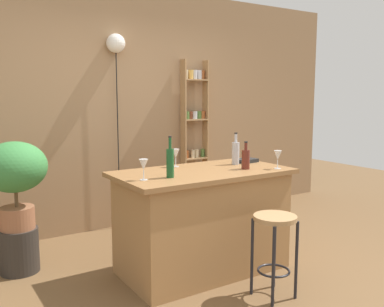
{
  "coord_description": "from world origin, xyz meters",
  "views": [
    {
      "loc": [
        -2.04,
        -2.72,
        1.57
      ],
      "look_at": [
        0.05,
        0.55,
        1.02
      ],
      "focal_mm": 39.67,
      "sensor_mm": 36.0,
      "label": 1
    }
  ],
  "objects": [
    {
      "name": "kitchen_counter",
      "position": [
        0.0,
        0.3,
        0.46
      ],
      "size": [
        1.53,
        0.81,
        0.91
      ],
      "color": "#9E7042",
      "rests_on": "ground"
    },
    {
      "name": "wine_glass_center",
      "position": [
        -0.62,
        0.2,
        1.03
      ],
      "size": [
        0.07,
        0.07,
        0.16
      ],
      "color": "silver",
      "rests_on": "kitchen_counter"
    },
    {
      "name": "wine_glass_right",
      "position": [
        -0.1,
        0.59,
        1.03
      ],
      "size": [
        0.07,
        0.07,
        0.16
      ],
      "color": "silver",
      "rests_on": "kitchen_counter"
    },
    {
      "name": "bar_stool",
      "position": [
        0.18,
        -0.42,
        0.48
      ],
      "size": [
        0.33,
        0.33,
        0.65
      ],
      "color": "black",
      "rests_on": "ground"
    },
    {
      "name": "bottle_spirits_clear",
      "position": [
        0.44,
        0.4,
        1.02
      ],
      "size": [
        0.07,
        0.07,
        0.3
      ],
      "color": "#B2B2B7",
      "rests_on": "kitchen_counter"
    },
    {
      "name": "pendant_globe_light",
      "position": [
        -0.14,
        1.84,
        2.1
      ],
      "size": [
        0.21,
        0.21,
        2.24
      ],
      "color": "black",
      "rests_on": "ground"
    },
    {
      "name": "bottle_wine_red",
      "position": [
        0.36,
        0.15,
        1.0
      ],
      "size": [
        0.07,
        0.07,
        0.25
      ],
      "color": "#5B2319",
      "rests_on": "kitchen_counter"
    },
    {
      "name": "bottle_vinegar",
      "position": [
        -0.4,
        0.17,
        1.03
      ],
      "size": [
        0.06,
        0.06,
        0.33
      ],
      "color": "#194C23",
      "rests_on": "kitchen_counter"
    },
    {
      "name": "spice_shelf",
      "position": [
        0.9,
        1.82,
        1.06
      ],
      "size": [
        0.35,
        0.12,
        2.0
      ],
      "color": "#A87F51",
      "rests_on": "ground"
    },
    {
      "name": "potted_plant",
      "position": [
        -1.39,
        1.14,
        0.89
      ],
      "size": [
        0.55,
        0.5,
        0.77
      ],
      "color": "#935B3D",
      "rests_on": "plant_stool"
    },
    {
      "name": "ground",
      "position": [
        0.0,
        0.0,
        0.0
      ],
      "size": [
        12.0,
        12.0,
        0.0
      ],
      "primitive_type": "plane",
      "color": "brown"
    },
    {
      "name": "cookbook",
      "position": [
        0.61,
        0.44,
        0.93
      ],
      "size": [
        0.23,
        0.18,
        0.03
      ],
      "primitive_type": "cube",
      "rotation": [
        0.0,
        0.0,
        0.13
      ],
      "color": "black",
      "rests_on": "kitchen_counter"
    },
    {
      "name": "wine_glass_left",
      "position": [
        0.61,
        0.01,
        1.03
      ],
      "size": [
        0.07,
        0.07,
        0.16
      ],
      "color": "silver",
      "rests_on": "kitchen_counter"
    },
    {
      "name": "back_wall",
      "position": [
        0.0,
        1.95,
        1.4
      ],
      "size": [
        6.4,
        0.1,
        2.8
      ],
      "primitive_type": "cube",
      "color": "#997551",
      "rests_on": "ground"
    },
    {
      "name": "plant_stool",
      "position": [
        -1.39,
        1.14,
        0.2
      ],
      "size": [
        0.34,
        0.34,
        0.4
      ],
      "primitive_type": "cylinder",
      "color": "#2D2823",
      "rests_on": "ground"
    }
  ]
}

